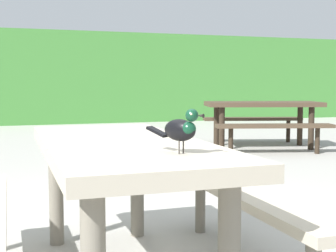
% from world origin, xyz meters
% --- Properties ---
extents(hedge_wall, '(28.00, 1.75, 2.38)m').
position_xyz_m(hedge_wall, '(0.00, 10.50, 1.19)').
color(hedge_wall, '#428438').
rests_on(hedge_wall, ground).
extents(picnic_table_foreground, '(1.68, 1.80, 0.74)m').
position_xyz_m(picnic_table_foreground, '(-0.08, -0.29, 0.56)').
color(picnic_table_foreground, '#B2A893').
rests_on(picnic_table_foreground, ground).
extents(bird_grackle, '(0.18, 0.26, 0.18)m').
position_xyz_m(bird_grackle, '(0.04, -0.84, 0.84)').
color(bird_grackle, black).
rests_on(bird_grackle, picnic_table_foreground).
extents(picnic_table_mid_right, '(2.10, 2.08, 0.74)m').
position_xyz_m(picnic_table_mid_right, '(3.24, 4.08, 0.56)').
color(picnic_table_mid_right, '#473828').
rests_on(picnic_table_mid_right, ground).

